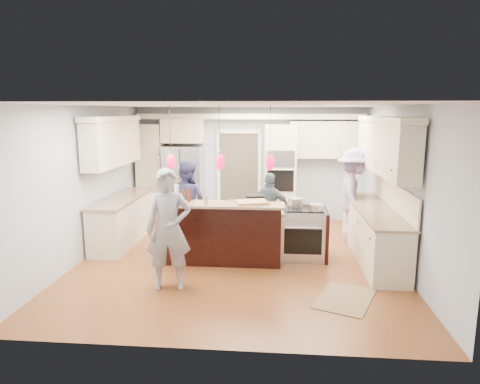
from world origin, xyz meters
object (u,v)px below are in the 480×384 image
Objects in this scene: kitchen_island at (225,231)px; person_far_left at (187,203)px; island_range at (304,233)px; person_bar_end at (169,230)px; refrigerator at (184,183)px.

person_far_left reaches higher than kitchen_island.
person_far_left is at bearing 162.75° from island_range.
person_bar_end reaches higher than person_far_left.
person_far_left reaches higher than island_range.
refrigerator is 4.06m from person_bar_end.
refrigerator is 2.91m from kitchen_island.
kitchen_island is 1.20m from person_far_left.
person_bar_end is at bearing -80.78° from refrigerator.
island_range is at bearing 26.08° from person_bar_end.
refrigerator is at bearing 116.92° from kitchen_island.
person_far_left is at bearing 137.68° from kitchen_island.
person_far_left is at bearing -75.89° from refrigerator.
person_bar_end is (0.65, -4.01, 0.00)m from refrigerator.
island_range is 2.40m from person_far_left.
refrigerator is 3.71m from island_range.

